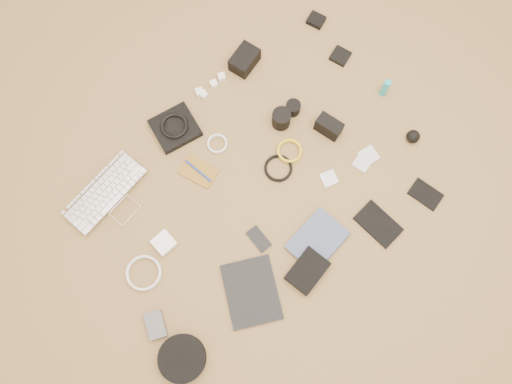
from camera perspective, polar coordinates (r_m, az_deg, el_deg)
laptop at (r=2.13m, az=-15.90°, el=-0.95°), size 0.41×0.32×0.03m
headphone_pouch at (r=2.17m, az=-9.23°, el=7.24°), size 0.20×0.19×0.03m
headphones at (r=2.15m, az=-9.33°, el=7.47°), size 0.15×0.15×0.01m
charger_a at (r=2.23m, az=-6.47°, el=11.25°), size 0.04×0.04×0.03m
charger_b at (r=2.24m, az=-4.83°, el=12.21°), size 0.03×0.03×0.03m
charger_c at (r=2.26m, az=-3.94°, el=12.98°), size 0.04×0.04×0.03m
charger_d at (r=2.22m, az=-6.00°, el=11.01°), size 0.03×0.03×0.03m
dslr_camera at (r=2.27m, az=-1.32°, el=14.86°), size 0.15×0.13×0.07m
lens_pouch at (r=2.42m, az=6.88°, el=18.92°), size 0.09×0.09×0.03m
notebook_olive at (r=2.10m, az=-6.60°, el=2.34°), size 0.15×0.18×0.01m
pen_blue at (r=2.10m, az=-6.63°, el=2.41°), size 0.04×0.14×0.01m
cable_white_a at (r=2.14m, az=-4.44°, el=5.48°), size 0.10×0.10×0.01m
lens_a at (r=2.14m, az=2.90°, el=8.36°), size 0.10×0.10×0.09m
lens_b at (r=2.17m, az=4.25°, el=9.57°), size 0.08×0.08×0.06m
card_reader at (r=2.34m, az=9.60°, el=15.07°), size 0.10×0.10×0.02m
power_brick at (r=2.04m, az=-10.46°, el=-5.74°), size 0.09×0.09×0.03m
cable_white_b at (r=2.05m, az=-12.68°, el=-9.03°), size 0.18×0.18×0.01m
cable_black at (r=2.10m, az=2.56°, el=2.69°), size 0.13×0.13×0.01m
cable_yellow at (r=2.12m, az=3.84°, el=4.64°), size 0.13×0.13×0.01m
flash at (r=2.14m, az=8.32°, el=7.41°), size 0.09×0.12×0.08m
lens_cleaner at (r=2.25m, az=14.54°, el=11.45°), size 0.03×0.03×0.10m
battery_charger at (r=2.02m, az=-11.40°, el=-14.68°), size 0.10×0.12×0.03m
tablet at (r=2.00m, az=-0.52°, el=-11.34°), size 0.29×0.32×0.01m
phone at (r=2.02m, az=0.32°, el=-5.39°), size 0.06×0.11×0.01m
filter_case_left at (r=2.10m, az=8.35°, el=1.54°), size 0.08×0.08×0.01m
filter_case_mid at (r=2.15m, az=12.03°, el=3.26°), size 0.08×0.08×0.01m
filter_case_right at (r=2.17m, az=12.76°, el=4.08°), size 0.08×0.08×0.01m
air_blower at (r=2.22m, az=17.51°, el=6.07°), size 0.07×0.07×0.06m
headphone_case at (r=1.99m, az=-8.43°, el=-18.29°), size 0.21×0.21×0.05m
drive_case at (r=2.00m, az=5.90°, el=-8.96°), size 0.18×0.15×0.04m
paperback at (r=2.03m, az=8.80°, el=-7.02°), size 0.25×0.20×0.02m
notebook_black_a at (r=2.09m, az=13.80°, el=-3.57°), size 0.13×0.19×0.01m
notebook_black_b at (r=2.18m, az=18.81°, el=-0.25°), size 0.12×0.15×0.01m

